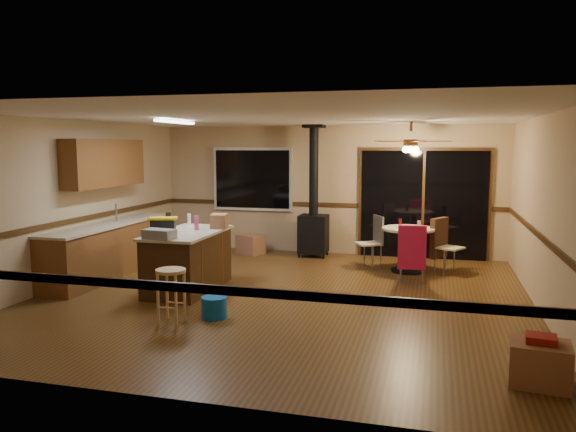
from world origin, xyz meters
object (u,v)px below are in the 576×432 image
(toolbox_black, at_px, (163,226))
(toolbox_grey, at_px, (159,234))
(blue_bucket, at_px, (214,307))
(chair_left, at_px, (374,236))
(bar_stool, at_px, (171,296))
(dining_table, at_px, (408,242))
(chair_near, at_px, (412,247))
(chair_right, at_px, (440,238))
(box_corner_a, at_px, (540,364))
(kitchen_island, at_px, (188,261))
(box_under_window, at_px, (251,244))
(wood_stove, at_px, (314,220))
(box_corner_b, at_px, (537,367))

(toolbox_black, bearing_deg, toolbox_grey, -67.99)
(blue_bucket, bearing_deg, chair_left, 64.70)
(toolbox_grey, bearing_deg, bar_stool, -54.98)
(dining_table, bearing_deg, toolbox_black, -147.13)
(blue_bucket, height_order, chair_near, chair_near)
(blue_bucket, relative_size, chair_right, 0.47)
(blue_bucket, bearing_deg, toolbox_black, 139.21)
(blue_bucket, bearing_deg, chair_near, 46.14)
(dining_table, xyz_separation_m, chair_right, (0.54, 0.14, 0.07))
(bar_stool, xyz_separation_m, box_corner_a, (4.11, -0.81, -0.14))
(toolbox_grey, bearing_deg, dining_table, 40.76)
(kitchen_island, xyz_separation_m, toolbox_black, (-0.32, -0.16, 0.54))
(kitchen_island, bearing_deg, box_under_window, 89.77)
(bar_stool, relative_size, chair_left, 1.23)
(toolbox_black, xyz_separation_m, chair_left, (2.90, 2.42, -0.41))
(dining_table, distance_m, chair_right, 0.57)
(blue_bucket, relative_size, chair_left, 0.60)
(bar_stool, relative_size, box_corner_a, 1.30)
(kitchen_island, relative_size, box_under_window, 3.39)
(toolbox_grey, relative_size, chair_left, 0.79)
(chair_near, height_order, box_corner_a, chair_near)
(chair_right, bearing_deg, wood_stove, 161.80)
(toolbox_grey, distance_m, toolbox_black, 0.61)
(wood_stove, height_order, box_corner_a, wood_stove)
(toolbox_black, xyz_separation_m, chair_right, (4.05, 2.41, -0.40))
(dining_table, height_order, chair_right, chair_right)
(box_corner_a, height_order, box_corner_b, box_corner_a)
(dining_table, bearing_deg, box_corner_b, -72.71)
(wood_stove, xyz_separation_m, chair_near, (1.99, -1.83, -0.13))
(chair_left, bearing_deg, bar_stool, -118.75)
(wood_stove, xyz_separation_m, dining_table, (1.89, -0.94, -0.20))
(wood_stove, relative_size, chair_left, 4.58)
(chair_near, bearing_deg, box_corner_a, -69.94)
(toolbox_black, distance_m, box_corner_b, 5.43)
(wood_stove, distance_m, bar_stool, 4.69)
(wood_stove, distance_m, box_under_window, 1.40)
(box_under_window, height_order, box_corner_a, box_corner_a)
(chair_near, bearing_deg, chair_left, 124.52)
(toolbox_grey, xyz_separation_m, blue_bucket, (1.02, -0.52, -0.83))
(dining_table, xyz_separation_m, chair_near, (0.10, -0.88, 0.07))
(bar_stool, bearing_deg, kitchen_island, 107.49)
(chair_right, bearing_deg, chair_left, 179.54)
(blue_bucket, xyz_separation_m, chair_right, (2.80, 3.49, 0.46))
(toolbox_grey, relative_size, chair_near, 0.62)
(toolbox_grey, bearing_deg, toolbox_black, 112.01)
(box_corner_b, bearing_deg, wood_stove, 121.24)
(dining_table, relative_size, chair_right, 1.30)
(wood_stove, xyz_separation_m, box_under_window, (-1.29, -0.08, -0.53))
(chair_near, distance_m, box_corner_b, 3.82)
(wood_stove, relative_size, box_under_window, 5.09)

